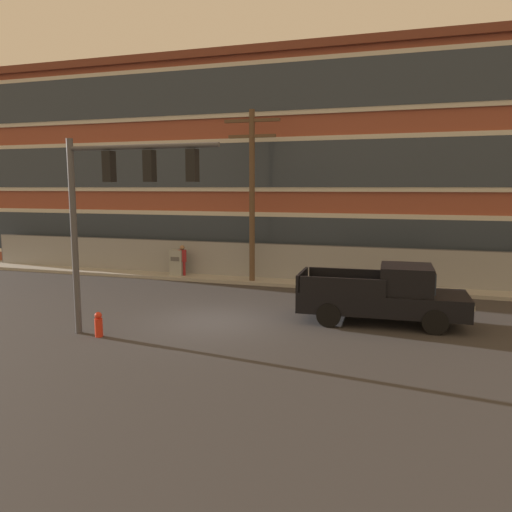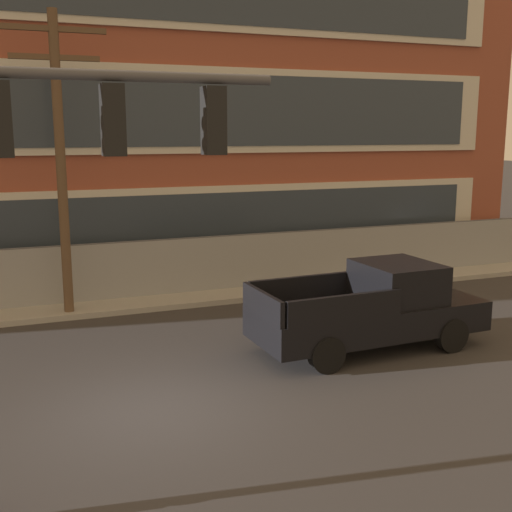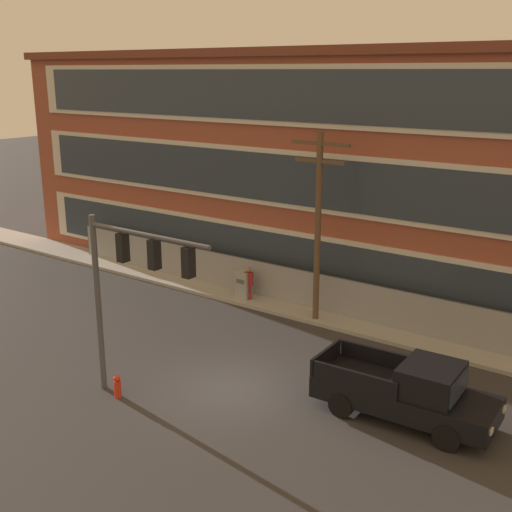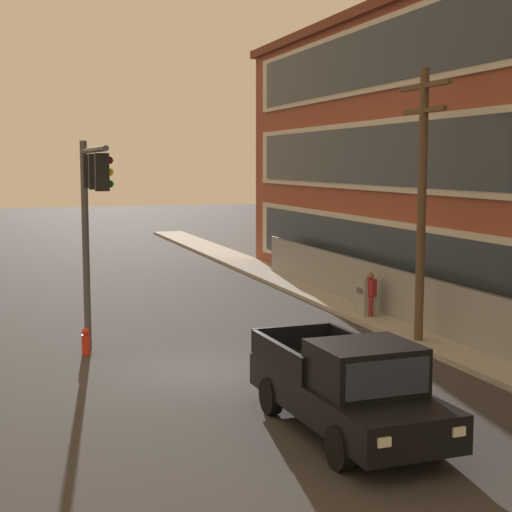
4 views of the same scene
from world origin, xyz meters
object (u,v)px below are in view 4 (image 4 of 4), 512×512
(pedestrian_near_cabinet, at_px, (370,293))
(utility_pole_near_corner, at_px, (422,193))
(electrical_cabinet, at_px, (366,298))
(fire_hydrant, at_px, (86,342))
(pickup_truck_black, at_px, (349,389))
(traffic_signal_mast, at_px, (91,201))

(pedestrian_near_cabinet, bearing_deg, utility_pole_near_corner, -4.31)
(electrical_cabinet, bearing_deg, utility_pole_near_corner, -4.07)
(utility_pole_near_corner, height_order, fire_hydrant, utility_pole_near_corner)
(pedestrian_near_cabinet, relative_size, fire_hydrant, 2.17)
(electrical_cabinet, bearing_deg, fire_hydrant, -77.53)
(pickup_truck_black, height_order, fire_hydrant, pickup_truck_black)
(traffic_signal_mast, xyz_separation_m, pedestrian_near_cabinet, (-2.57, 9.64, -3.40))
(traffic_signal_mast, bearing_deg, pickup_truck_black, 28.13)
(traffic_signal_mast, xyz_separation_m, utility_pole_near_corner, (1.21, 9.36, 0.15))
(pickup_truck_black, bearing_deg, traffic_signal_mast, -151.87)
(utility_pole_near_corner, xyz_separation_m, pedestrian_near_cabinet, (-3.78, 0.28, -3.55))
(fire_hydrant, bearing_deg, pickup_truck_black, 26.96)
(traffic_signal_mast, bearing_deg, electrical_cabinet, 106.52)
(pedestrian_near_cabinet, bearing_deg, fire_hydrant, -79.16)
(pickup_truck_black, bearing_deg, electrical_cabinet, 152.05)
(traffic_signal_mast, xyz_separation_m, electrical_cabinet, (-2.86, 9.65, -3.65))
(traffic_signal_mast, distance_m, fire_hydrant, 4.06)
(utility_pole_near_corner, xyz_separation_m, electrical_cabinet, (-4.07, 0.29, -3.80))
(utility_pole_near_corner, height_order, pedestrian_near_cabinet, utility_pole_near_corner)
(traffic_signal_mast, xyz_separation_m, fire_hydrant, (-0.69, -0.15, -4.00))
(electrical_cabinet, relative_size, pedestrian_near_cabinet, 0.86)
(electrical_cabinet, distance_m, fire_hydrant, 10.05)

